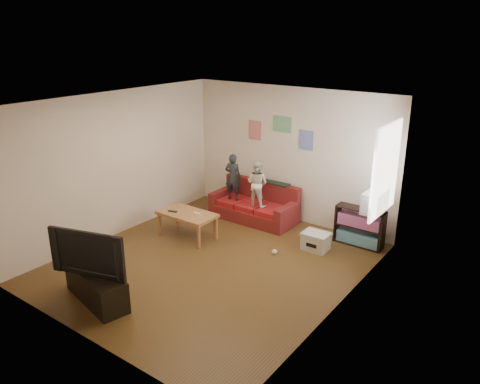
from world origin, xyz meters
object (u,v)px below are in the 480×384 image
Objects in this scene: sofa at (255,207)px; television at (92,250)px; child_a at (233,177)px; file_box at (316,241)px; tv_stand at (96,286)px; coffee_table at (187,216)px; child_b at (257,183)px; bookshelf at (359,229)px.

television reaches higher than sofa.
file_box is at bearing 156.98° from child_a.
tv_stand reaches higher than file_box.
tv_stand is (0.41, -2.40, -0.19)m from coffee_table.
child_b is (0.15, -0.16, 0.58)m from sofa.
television is (-1.80, -3.35, 0.64)m from file_box.
child_a reaches higher than child_b.
child_a reaches higher than tv_stand.
television is (-0.26, -3.75, -0.03)m from child_b.
child_a reaches higher than coffee_table.
sofa is 3.78× the size of file_box.
child_b reaches higher than sofa.
sofa is 1.90× the size of child_b.
tv_stand is at bearing 82.85° from child_a.
sofa is at bearing -48.30° from child_b.
child_a is 3.82m from tv_stand.
file_box is (2.21, 0.95, -0.26)m from coffee_table.
child_a is 2.29m from file_box.
tv_stand is at bearing -118.24° from file_box.
sofa is 2.00× the size of bookshelf.
sofa reaches higher than file_box.
child_b is at bearing 165.41° from file_box.
file_box is at bearing 74.54° from tv_stand.
child_b is 0.85× the size of coffee_table.
file_box is 3.86m from television.
child_b is at bearing 167.60° from child_a.
bookshelf reaches higher than file_box.
file_box is 3.80m from tv_stand.
bookshelf is 0.72× the size of tv_stand.
file_box is (1.54, -0.40, -0.67)m from child_b.
child_a is 1.42m from coffee_table.
bookshelf is (2.68, 0.24, -0.54)m from child_a.
child_b is 3.76m from television.
bookshelf is 4.65m from television.
child_a is 0.89× the size of coffee_table.
coffee_table is 2.34× the size of file_box.
sofa is at bearing 161.61° from file_box.
file_box is at bearing -18.39° from sofa.
child_a is at bearing -160.43° from sofa.
television is (-0.11, -3.91, 0.54)m from sofa.
child_b is 2.16m from bookshelf.
child_b is at bearing 63.74° from coffee_table.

